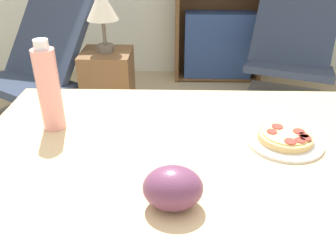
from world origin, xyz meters
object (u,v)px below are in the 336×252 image
drink_bottle (49,89)px  lounge_chair_far (287,73)px  pizza_on_plate (285,138)px  lounge_chair_near (37,88)px  side_table (109,89)px  grape_bunch (172,188)px  table_lamp (102,7)px

drink_bottle → lounge_chair_far: 2.20m
pizza_on_plate → lounge_chair_far: bearing=72.8°
pizza_on_plate → drink_bottle: bearing=173.9°
lounge_chair_near → side_table: size_ratio=1.75×
drink_bottle → lounge_chair_far: drink_bottle is taller
lounge_chair_near → side_table: bearing=34.0°
pizza_on_plate → grape_bunch: 0.43m
grape_bunch → table_lamp: table_lamp is taller
pizza_on_plate → drink_bottle: (-0.70, 0.07, 0.12)m
pizza_on_plate → side_table: pizza_on_plate is taller
lounge_chair_near → drink_bottle: bearing=-33.4°
lounge_chair_near → table_lamp: size_ratio=2.36×
lounge_chair_far → table_lamp: table_lamp is taller
lounge_chair_far → table_lamp: size_ratio=2.26×
pizza_on_plate → table_lamp: 1.67m
grape_bunch → side_table: bearing=105.5°
grape_bunch → table_lamp: size_ratio=0.33×
grape_bunch → lounge_chair_near: (-1.00, 1.72, -0.51)m
drink_bottle → side_table: 1.51m
drink_bottle → side_table: (-0.11, 1.38, -0.60)m
lounge_chair_far → side_table: size_ratio=1.67×
pizza_on_plate → grape_bunch: bearing=-139.4°
lounge_chair_far → side_table: bearing=-146.0°
lounge_chair_near → table_lamp: bearing=34.0°
grape_bunch → drink_bottle: (-0.37, 0.35, 0.08)m
grape_bunch → side_table: 1.87m
grape_bunch → lounge_chair_far: size_ratio=0.15×
drink_bottle → table_lamp: (-0.11, 1.38, -0.03)m
grape_bunch → table_lamp: bearing=105.5°
pizza_on_plate → table_lamp: table_lamp is taller
pizza_on_plate → grape_bunch: grape_bunch is taller
drink_bottle → grape_bunch: bearing=-43.2°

